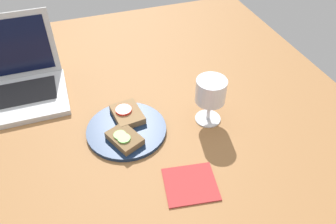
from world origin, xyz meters
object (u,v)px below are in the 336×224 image
Objects in this scene: sandwich_with_tomato at (127,114)px; sandwich_with_cucumber at (124,138)px; laptop at (6,85)px; napkin at (190,184)px; wine_glass at (211,92)px; plate at (127,130)px.

sandwich_with_cucumber is at bearing -107.08° from sandwich_with_tomato.
laptop is 64.55cm from napkin.
wine_glass is 1.12× the size of napkin.
sandwich_with_tomato is 39.47cm from laptop.
plate is at bearing -105.71° from sandwich_with_tomato.
napkin is at bearing -56.72° from sandwich_with_cucumber.
plate is 1.59× the size of wine_glass.
sandwich_with_tomato reaches higher than napkin.
napkin is (41.40, -49.34, -4.25)cm from laptop.
plate is at bearing 71.56° from sandwich_with_cucumber.
laptop reaches higher than sandwich_with_cucumber.
sandwich_with_cucumber is at bearing -108.44° from plate.
sandwich_with_tomato is at bearing 72.92° from sandwich_with_cucumber.
sandwich_with_tomato is at bearing -34.66° from laptop.
sandwich_with_cucumber is 1.02× the size of sandwich_with_tomato.
plate is at bearing -40.89° from laptop.
wine_glass is at bearing 56.01° from napkin.
sandwich_with_tomato is at bearing 161.70° from wine_glass.
laptop is (-32.42, 22.41, 2.16)cm from sandwich_with_tomato.
sandwich_with_tomato is 0.77× the size of wine_glass.
laptop reaches higher than plate.
sandwich_with_tomato is (1.28, 4.54, 1.74)cm from plate.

